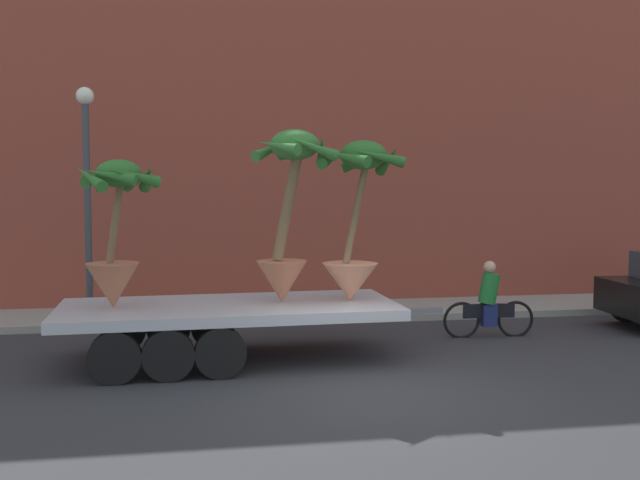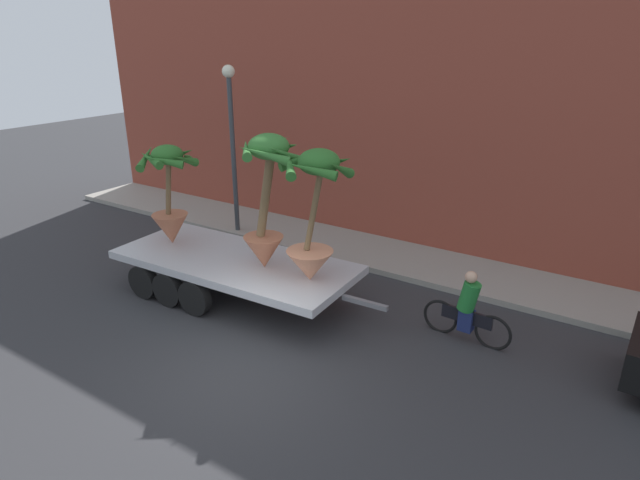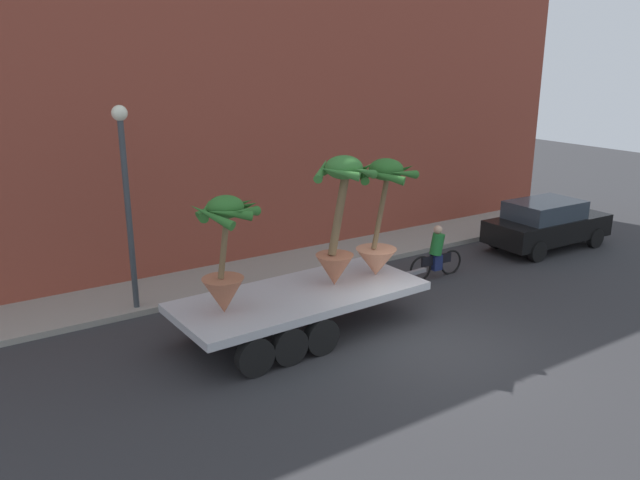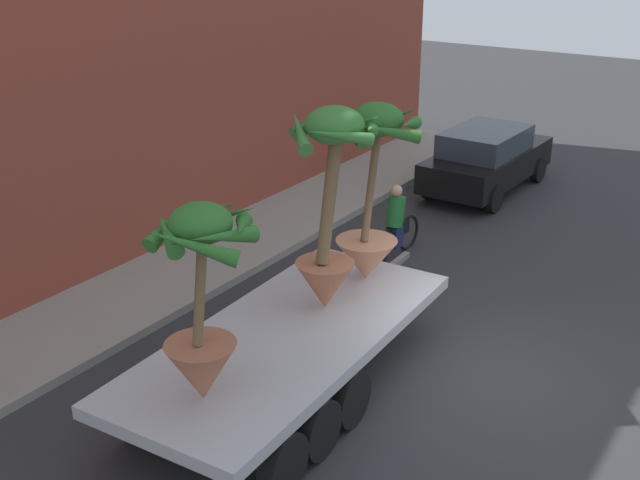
% 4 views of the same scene
% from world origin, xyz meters
% --- Properties ---
extents(ground_plane, '(60.00, 60.00, 0.00)m').
position_xyz_m(ground_plane, '(0.00, 0.00, 0.00)').
color(ground_plane, '#2D2D30').
extents(sidewalk, '(24.00, 2.20, 0.15)m').
position_xyz_m(sidewalk, '(0.00, 6.10, 0.07)').
color(sidewalk, gray).
rests_on(sidewalk, ground).
extents(building_facade, '(24.00, 1.20, 9.19)m').
position_xyz_m(building_facade, '(0.00, 7.80, 4.60)').
color(building_facade, brown).
rests_on(building_facade, ground).
extents(flatbed_trailer, '(6.72, 2.61, 0.98)m').
position_xyz_m(flatbed_trailer, '(-2.30, 2.10, 0.76)').
color(flatbed_trailer, '#B7BABF').
rests_on(flatbed_trailer, ground).
extents(potted_palm_rear, '(1.49, 1.53, 2.96)m').
position_xyz_m(potted_palm_rear, '(-1.03, 2.09, 2.51)').
color(potted_palm_rear, '#B26647').
rests_on(potted_palm_rear, flatbed_trailer).
extents(potted_palm_middle, '(1.47, 1.42, 2.44)m').
position_xyz_m(potted_palm_middle, '(-3.88, 2.00, 2.20)').
color(potted_palm_middle, '#B26647').
rests_on(potted_palm_middle, flatbed_trailer).
extents(potted_palm_front, '(1.51, 1.67, 2.79)m').
position_xyz_m(potted_palm_front, '(0.14, 2.09, 2.32)').
color(potted_palm_front, tan).
rests_on(potted_palm_front, flatbed_trailer).
extents(cyclist, '(1.84, 0.36, 1.54)m').
position_xyz_m(cyclist, '(3.08, 3.19, 0.67)').
color(cyclist, black).
rests_on(cyclist, ground).
extents(parked_car, '(4.30, 1.92, 1.58)m').
position_xyz_m(parked_car, '(7.95, 3.30, 0.83)').
color(parked_car, black).
rests_on(parked_car, ground).
extents(street_lamp, '(0.36, 0.36, 4.83)m').
position_xyz_m(street_lamp, '(-4.79, 5.30, 3.23)').
color(street_lamp, '#383D42').
rests_on(street_lamp, sidewalk).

